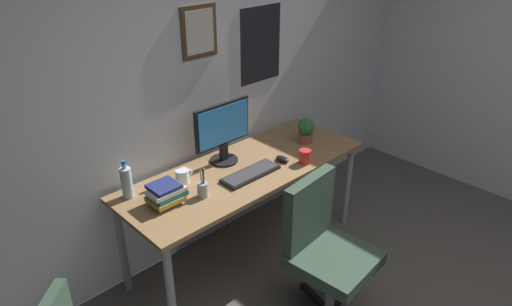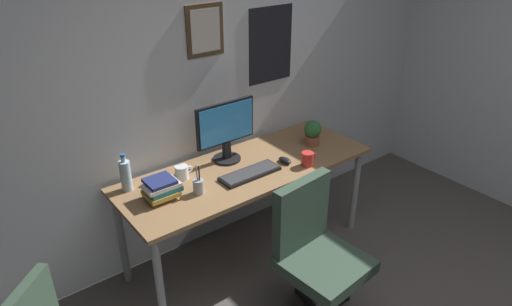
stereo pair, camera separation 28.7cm
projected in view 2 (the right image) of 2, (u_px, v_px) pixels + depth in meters
name	position (u px, v px, depth m)	size (l,w,h in m)	color
wall_back	(225.00, 72.00, 3.27)	(4.40, 0.10, 2.60)	silver
desk	(247.00, 176.00, 3.20)	(1.83, 0.68, 0.74)	#936D47
office_chair	(315.00, 250.00, 2.71)	(0.56, 0.57, 0.95)	#334738
monitor	(226.00, 129.00, 3.16)	(0.46, 0.20, 0.43)	black
keyboard	(250.00, 173.00, 3.06)	(0.43, 0.15, 0.03)	black
computer_mouse	(285.00, 160.00, 3.21)	(0.06, 0.11, 0.04)	black
water_bottle	(126.00, 175.00, 2.85)	(0.07, 0.07, 0.25)	silver
coffee_mug_near	(182.00, 172.00, 3.01)	(0.13, 0.09, 0.09)	white
coffee_mug_far	(307.00, 159.00, 3.17)	(0.12, 0.08, 0.10)	red
potted_plant	(313.00, 132.00, 3.43)	(0.13, 0.13, 0.20)	brown
pen_cup	(199.00, 186.00, 2.84)	(0.07, 0.07, 0.20)	#9EA0A5
book_stack_left	(161.00, 189.00, 2.78)	(0.22, 0.17, 0.13)	#33723F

